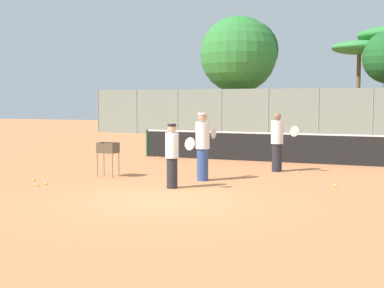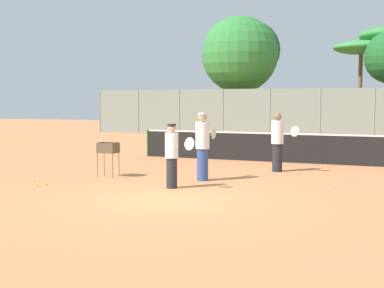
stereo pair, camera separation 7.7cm
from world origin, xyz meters
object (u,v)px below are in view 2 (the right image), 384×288
Objects in this scene: player_white_outfit at (278,142)px; player_red_cap at (203,146)px; player_yellow_shirt at (172,155)px; tennis_net at (262,146)px; ball_cart at (108,150)px.

player_white_outfit is 0.97× the size of player_red_cap.
player_white_outfit is 4.51m from player_yellow_shirt.
player_yellow_shirt is at bearing -94.50° from tennis_net.
player_red_cap is (-1.48, -2.65, 0.03)m from player_white_outfit.
tennis_net reaches higher than ball_cart.
player_red_cap is at bearing -93.16° from tennis_net.
player_red_cap is at bearing -112.72° from player_white_outfit.
tennis_net is 5.21m from player_red_cap.
player_white_outfit reaches higher than player_yellow_shirt.
tennis_net is at bearing 9.59° from player_red_cap.
player_red_cap is 2.87m from ball_cart.
player_red_cap is at bearing 7.59° from ball_cart.
player_red_cap is 1.15× the size of player_yellow_shirt.
player_yellow_shirt is (-1.72, -4.17, -0.10)m from player_white_outfit.
tennis_net is 5.77× the size of player_yellow_shirt.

